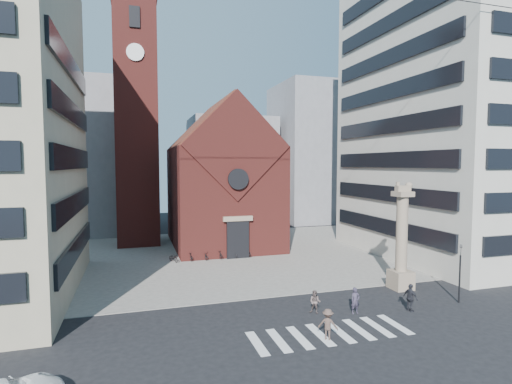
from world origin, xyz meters
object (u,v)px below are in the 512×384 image
Objects in this scene: pedestrian_0 at (355,301)px; pedestrian_1 at (315,302)px; traffic_light at (460,272)px; pedestrian_2 at (411,298)px; scooter_0 at (174,258)px; lion_column at (402,247)px.

pedestrian_0 is 1.13× the size of pedestrian_1.
traffic_light reaches higher than pedestrian_0.
pedestrian_1 is 6.59m from pedestrian_2.
scooter_0 is at bearing 155.07° from pedestrian_1.
pedestrian_1 is (-10.92, 1.18, -1.50)m from traffic_light.
pedestrian_2 reaches higher than scooter_0.
lion_column is 2.02× the size of traffic_light.
pedestrian_0 is at bearing -84.64° from scooter_0.
scooter_0 is (-7.79, 17.05, -0.31)m from pedestrian_1.
traffic_light is at bearing -98.15° from pedestrian_2.
pedestrian_2 is 1.19× the size of scooter_0.
traffic_light is at bearing -63.54° from lion_column.
lion_column is 4.56× the size of pedestrian_2.
scooter_0 is at bearing 23.83° from pedestrian_2.
pedestrian_0 is at bearing 23.33° from pedestrian_1.
lion_column is 4.91× the size of pedestrian_0.
lion_column is at bearing 28.50° from pedestrian_0.
pedestrian_2 is (3.79, -0.79, 0.07)m from pedestrian_0.
traffic_light is at bearing -69.09° from scooter_0.
pedestrian_0 is 20.66m from scooter_0.
lion_column is 22.15m from scooter_0.
traffic_light is 4.74m from pedestrian_2.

